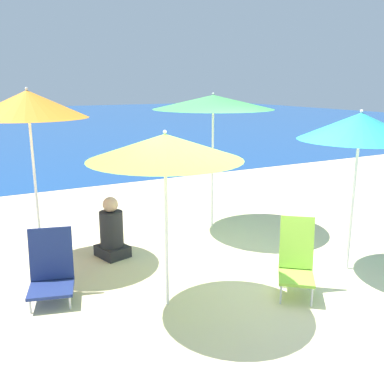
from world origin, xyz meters
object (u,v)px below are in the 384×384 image
object	(u,v)px
beach_umbrella_teal	(360,127)
beach_chair_navy	(51,269)
beach_umbrella_orange	(28,104)
person_seated_near	(112,232)
beach_chair_lime	(296,258)
beach_umbrella_lime	(165,147)
beach_umbrella_green	(213,102)

from	to	relation	value
beach_umbrella_teal	beach_chair_navy	world-z (taller)	beach_umbrella_teal
beach_umbrella_orange	beach_chair_navy	world-z (taller)	beach_umbrella_orange
person_seated_near	beach_umbrella_teal	bearing A→B (deg)	-51.28
beach_umbrella_orange	beach_chair_lime	bearing A→B (deg)	-44.96
beach_umbrella_lime	beach_chair_lime	xyz separation A→B (m)	(1.50, -0.44, -1.38)
beach_umbrella_lime	beach_umbrella_green	world-z (taller)	beach_umbrella_green
beach_umbrella_lime	beach_chair_lime	world-z (taller)	beach_umbrella_lime
beach_umbrella_green	person_seated_near	distance (m)	2.72
beach_umbrella_orange	beach_umbrella_lime	bearing A→B (deg)	-63.46
beach_umbrella_lime	person_seated_near	xyz separation A→B (m)	(-0.12, 1.65, -1.44)
beach_umbrella_teal	beach_chair_navy	xyz separation A→B (m)	(-3.71, 1.05, -1.58)
beach_chair_lime	beach_umbrella_green	bearing A→B (deg)	120.48
beach_umbrella_teal	beach_chair_lime	distance (m)	1.86
beach_umbrella_lime	beach_chair_navy	bearing A→B (deg)	144.92
beach_umbrella_green	beach_umbrella_lime	bearing A→B (deg)	-130.73
beach_umbrella_orange	beach_umbrella_lime	xyz separation A→B (m)	(1.05, -2.10, -0.38)
beach_umbrella_orange	beach_umbrella_green	bearing A→B (deg)	1.21
beach_chair_lime	beach_umbrella_teal	bearing A→B (deg)	47.93
beach_umbrella_teal	beach_umbrella_lime	world-z (taller)	beach_umbrella_teal
beach_umbrella_teal	beach_umbrella_orange	bearing A→B (deg)	146.95
beach_umbrella_lime	person_seated_near	size ratio (longest dim) A/B	2.22
beach_chair_navy	beach_chair_lime	xyz separation A→B (m)	(2.62, -1.23, 0.08)
beach_umbrella_orange	beach_umbrella_green	world-z (taller)	beach_umbrella_orange
beach_umbrella_lime	beach_umbrella_green	bearing A→B (deg)	49.27
beach_umbrella_green	person_seated_near	size ratio (longest dim) A/B	2.58
person_seated_near	beach_umbrella_orange	bearing A→B (deg)	137.79
beach_umbrella_lime	person_seated_near	distance (m)	2.19
beach_umbrella_orange	beach_chair_lime	size ratio (longest dim) A/B	2.68
beach_umbrella_lime	beach_chair_navy	size ratio (longest dim) A/B	2.45
beach_umbrella_lime	person_seated_near	world-z (taller)	beach_umbrella_lime
beach_umbrella_lime	beach_umbrella_green	xyz separation A→B (m)	(1.86, 2.16, 0.35)
beach_umbrella_orange	person_seated_near	xyz separation A→B (m)	(0.92, -0.45, -1.82)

